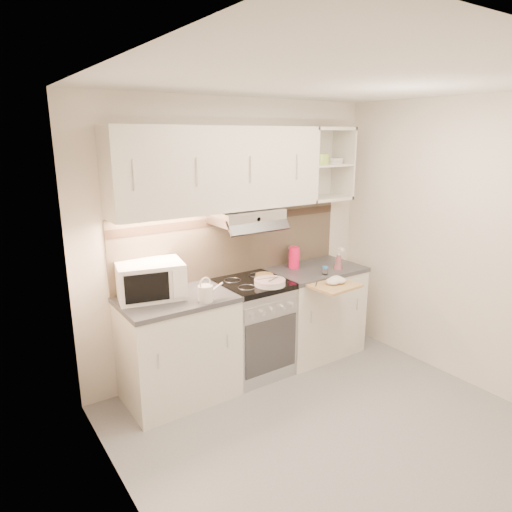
% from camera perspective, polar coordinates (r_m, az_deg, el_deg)
% --- Properties ---
extents(ground, '(3.00, 3.00, 0.00)m').
position_cam_1_polar(ground, '(3.76, 9.64, -20.70)').
color(ground, '#949396').
rests_on(ground, ground).
extents(room_shell, '(3.04, 2.84, 2.52)m').
position_cam_1_polar(room_shell, '(3.38, 6.55, 5.44)').
color(room_shell, silver).
rests_on(room_shell, ground).
extents(base_cabinet_left, '(0.90, 0.60, 0.86)m').
position_cam_1_polar(base_cabinet_left, '(3.96, -9.65, -11.50)').
color(base_cabinet_left, silver).
rests_on(base_cabinet_left, ground).
extents(worktop_left, '(0.92, 0.62, 0.04)m').
position_cam_1_polar(worktop_left, '(3.78, -9.95, -5.38)').
color(worktop_left, '#47474C').
rests_on(worktop_left, base_cabinet_left).
extents(base_cabinet_right, '(0.90, 0.60, 0.86)m').
position_cam_1_polar(base_cabinet_right, '(4.72, 7.21, -6.96)').
color(base_cabinet_right, silver).
rests_on(base_cabinet_right, ground).
extents(worktop_right, '(0.92, 0.62, 0.04)m').
position_cam_1_polar(worktop_right, '(4.57, 7.39, -1.72)').
color(worktop_right, '#47474C').
rests_on(worktop_right, base_cabinet_right).
extents(electric_range, '(0.60, 0.60, 0.90)m').
position_cam_1_polar(electric_range, '(4.28, -0.43, -8.87)').
color(electric_range, '#B7B7BC').
rests_on(electric_range, ground).
extents(microwave, '(0.59, 0.48, 0.29)m').
position_cam_1_polar(microwave, '(3.77, -13.06, -2.94)').
color(microwave, white).
rests_on(microwave, worktop_left).
extents(watering_can, '(0.24, 0.12, 0.20)m').
position_cam_1_polar(watering_can, '(3.63, -6.22, -4.55)').
color(watering_can, silver).
rests_on(watering_can, worktop_left).
extents(plate_stack, '(0.28, 0.28, 0.06)m').
position_cam_1_polar(plate_stack, '(4.01, 1.73, -3.30)').
color(plate_stack, silver).
rests_on(plate_stack, electric_range).
extents(bread_loaf, '(0.16, 0.16, 0.04)m').
position_cam_1_polar(bread_loaf, '(4.19, 1.05, -2.53)').
color(bread_loaf, '#AE6C4B').
rests_on(bread_loaf, electric_range).
extents(pink_pitcher, '(0.11, 0.10, 0.21)m').
position_cam_1_polar(pink_pitcher, '(4.52, 4.79, -0.18)').
color(pink_pitcher, '#FF104D').
rests_on(pink_pitcher, worktop_right).
extents(glass_jar, '(0.10, 0.10, 0.19)m').
position_cam_1_polar(glass_jar, '(4.61, 4.67, 0.02)').
color(glass_jar, white).
rests_on(glass_jar, worktop_right).
extents(spice_jar, '(0.05, 0.05, 0.08)m').
position_cam_1_polar(spice_jar, '(4.35, 8.63, -1.78)').
color(spice_jar, white).
rests_on(spice_jar, worktop_right).
extents(spray_bottle, '(0.09, 0.09, 0.23)m').
position_cam_1_polar(spray_bottle, '(4.53, 10.29, -0.52)').
color(spray_bottle, pink).
rests_on(spray_bottle, worktop_right).
extents(cutting_board, '(0.43, 0.39, 0.02)m').
position_cam_1_polar(cutting_board, '(4.16, 9.57, -3.62)').
color(cutting_board, tan).
rests_on(cutting_board, base_cabinet_right).
extents(dish_towel, '(0.28, 0.26, 0.06)m').
position_cam_1_polar(dish_towel, '(4.17, 10.01, -2.97)').
color(dish_towel, silver).
rests_on(dish_towel, cutting_board).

